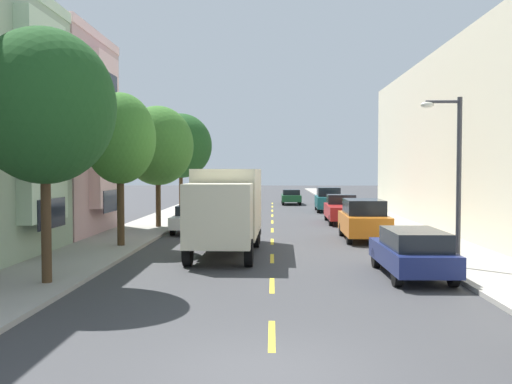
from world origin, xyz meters
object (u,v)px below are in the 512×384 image
(street_tree_farthest, at_px, (181,146))
(parked_hatchback_sky, at_px, (229,195))
(moving_forest_sedan, at_px, (291,197))
(street_tree_nearest, at_px, (44,107))
(street_tree_third, at_px, (158,146))
(street_lamp, at_px, (453,167))
(parked_hatchback_silver, at_px, (219,200))
(delivery_box_truck, at_px, (228,205))
(parked_wagon_navy, at_px, (412,251))
(street_tree_second, at_px, (120,139))
(parked_suv_teal, at_px, (328,199))
(parked_sedan_white, at_px, (193,218))
(parked_suv_orange, at_px, (364,219))
(parked_pickup_red, at_px, (343,210))

(street_tree_farthest, relative_size, parked_hatchback_sky, 1.78)
(moving_forest_sedan, bearing_deg, street_tree_nearest, -101.92)
(street_tree_third, distance_m, street_lamp, 17.97)
(street_tree_nearest, bearing_deg, parked_hatchback_sky, 87.19)
(street_tree_third, bearing_deg, parked_hatchback_silver, 82.98)
(delivery_box_truck, relative_size, moving_forest_sedan, 1.81)
(street_lamp, distance_m, parked_wagon_navy, 3.23)
(street_tree_nearest, bearing_deg, street_tree_second, 90.00)
(parked_suv_teal, bearing_deg, parked_hatchback_sky, 127.17)
(parked_sedan_white, bearing_deg, parked_wagon_navy, -55.53)
(street_tree_nearest, distance_m, parked_wagon_navy, 11.74)
(street_tree_nearest, distance_m, parked_hatchback_silver, 32.06)
(street_tree_nearest, relative_size, parked_hatchback_sky, 1.80)
(street_tree_second, bearing_deg, street_lamp, -22.33)
(street_tree_nearest, bearing_deg, moving_forest_sedan, 78.08)
(delivery_box_truck, bearing_deg, parked_hatchback_silver, 96.15)
(street_tree_nearest, bearing_deg, parked_hatchback_silver, 86.49)
(street_tree_farthest, relative_size, street_lamp, 1.28)
(street_lamp, xyz_separation_m, parked_hatchback_silver, (-10.38, 28.80, -2.68))
(street_tree_farthest, relative_size, parked_hatchback_silver, 1.76)
(parked_suv_orange, bearing_deg, parked_sedan_white, 159.70)
(street_tree_second, height_order, moving_forest_sedan, street_tree_second)
(street_tree_third, xyz_separation_m, parked_suv_orange, (10.74, -4.71, -3.69))
(street_tree_farthest, bearing_deg, delivery_box_truck, -74.74)
(parked_suv_orange, bearing_deg, parked_hatchback_sky, 106.18)
(parked_suv_orange, relative_size, moving_forest_sedan, 1.07)
(parked_hatchback_sky, xyz_separation_m, parked_suv_teal, (8.83, -11.64, 0.23))
(street_tree_farthest, xyz_separation_m, delivery_box_truck, (4.60, -16.87, -3.08))
(street_tree_second, relative_size, delivery_box_truck, 0.79)
(parked_suv_orange, relative_size, parked_hatchback_sky, 1.21)
(parked_hatchback_sky, bearing_deg, parked_suv_orange, -73.82)
(parked_pickup_red, bearing_deg, parked_hatchback_silver, 127.23)
(street_tree_farthest, bearing_deg, parked_suv_orange, -49.71)
(street_tree_second, distance_m, street_tree_third, 7.96)
(street_tree_nearest, height_order, moving_forest_sedan, street_tree_nearest)
(parked_hatchback_sky, bearing_deg, street_tree_farthest, -96.64)
(parked_suv_teal, distance_m, moving_forest_sedan, 9.62)
(parked_pickup_red, bearing_deg, street_tree_farthest, 160.39)
(street_tree_second, xyz_separation_m, delivery_box_truck, (4.60, -0.95, -2.72))
(street_lamp, height_order, parked_wagon_navy, street_lamp)
(street_tree_third, distance_m, parked_suv_orange, 12.29)
(parked_pickup_red, bearing_deg, delivery_box_truck, -115.50)
(street_tree_third, height_order, parked_hatchback_sky, street_tree_third)
(parked_sedan_white, bearing_deg, parked_suv_teal, 60.27)
(street_tree_farthest, height_order, delivery_box_truck, street_tree_farthest)
(street_tree_second, relative_size, parked_pickup_red, 1.21)
(parked_wagon_navy, bearing_deg, street_tree_farthest, 116.04)
(street_tree_nearest, distance_m, street_tree_farthest, 23.88)
(delivery_box_truck, distance_m, parked_hatchback_sky, 34.36)
(parked_suv_orange, bearing_deg, parked_hatchback_silver, 113.23)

